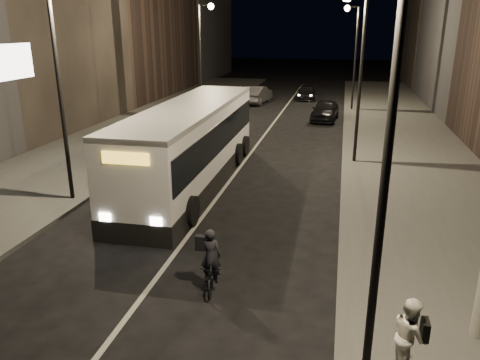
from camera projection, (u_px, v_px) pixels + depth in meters
The scene contains 14 objects.
ground at pixel (169, 262), 14.11m from camera, with size 180.00×180.00×0.00m, color black.
sidewalk_right at pixel (408, 155), 25.35m from camera, with size 7.00×70.00×0.16m, color #3E3E3B.
sidewalk_left at pixel (119, 140), 28.79m from camera, with size 7.00×70.00×0.16m, color #3E3E3B.
streetlight_right_near at pixel (374, 118), 7.63m from camera, with size 1.20×0.44×8.12m.
streetlight_right_mid at pixel (357, 57), 22.47m from camera, with size 1.20×0.44×8.12m.
streetlight_right_far at pixel (353, 44), 37.30m from camera, with size 1.20×0.44×8.12m.
streetlight_left_near at pixel (63, 66), 17.21m from camera, with size 1.20×0.44×8.12m.
streetlight_left_far at pixel (203, 46), 33.90m from camera, with size 1.20×0.44×8.12m.
city_bus at pixel (191, 141), 20.65m from camera, with size 3.19×13.17×3.53m.
cyclist_on_bicycle at pixel (212, 269), 12.49m from camera, with size 0.77×1.65×1.83m.
pedestrian_woman at pixel (410, 336), 9.20m from camera, with size 0.80×0.63×1.65m, color silver.
car_near at pixel (325, 110), 34.89m from camera, with size 1.80×4.46×1.52m, color black.
car_mid at pixel (257, 94), 42.53m from camera, with size 1.68×4.80×1.58m, color #303032.
car_far at pixel (307, 93), 44.95m from camera, with size 1.76×4.33×1.26m, color black.
Camera 1 is at (4.80, -11.86, 6.81)m, focal length 35.00 mm.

